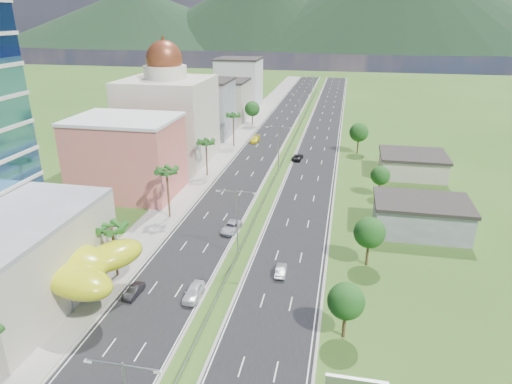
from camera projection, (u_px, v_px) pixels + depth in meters
The scene contains 34 objects.
ground at pixel (220, 296), 59.64m from camera, with size 500.00×500.00×0.00m, color #2D5119.
road_left at pixel (274, 131), 143.10m from camera, with size 11.00×260.00×0.04m, color black.
road_right at pixel (322, 133), 140.35m from camera, with size 11.00×260.00×0.04m, color black.
sidewalk_left at pixel (244, 129), 144.83m from camera, with size 7.00×260.00×0.12m, color gray.
median_guardrail at pixel (290, 145), 125.08m from camera, with size 0.10×216.06×0.76m.
streetlight_median_b at pixel (237, 217), 66.29m from camera, with size 6.04×0.25×11.00m.
streetlight_median_c at pixel (279, 145), 102.78m from camera, with size 6.04×0.25×11.00m.
streetlight_median_d at pixel (300, 107), 143.82m from camera, with size 6.04×0.25×11.00m.
streetlight_median_e at pixel (312, 86), 184.87m from camera, with size 6.04×0.25×11.00m.
lime_canopy at pixel (58, 262), 57.83m from camera, with size 18.00×15.00×7.40m.
pink_shophouse at pixel (127, 157), 91.21m from camera, with size 20.00×15.00×15.00m, color #D96659.
domed_building at pixel (168, 115), 110.78m from camera, with size 20.00×20.00×28.70m.
midrise_grey at pixel (204, 109), 134.63m from camera, with size 16.00×15.00×16.00m, color gray.
midrise_beige at pixel (223, 101), 155.24m from camera, with size 16.00×15.00×13.00m, color #B8AA98.
midrise_white at pixel (239, 84), 175.31m from camera, with size 16.00×15.00×18.00m, color silver.
shed_near at pixel (421, 218), 76.40m from camera, with size 15.00×10.00×5.00m, color gray.
shed_far at pixel (412, 165), 103.51m from camera, with size 14.00×12.00×4.40m, color #B8AA98.
palm_tree_b at pixel (112, 230), 61.72m from camera, with size 3.60×3.60×8.10m.
palm_tree_c at pixel (167, 173), 79.43m from camera, with size 3.60×3.60×9.60m.
palm_tree_d at pixel (206, 144), 100.76m from camera, with size 3.60×3.60×8.60m.
palm_tree_e at pixel (233, 117), 123.29m from camera, with size 3.60×3.60×9.40m.
leafy_tree_lfar at pixel (252, 109), 147.09m from camera, with size 4.90×4.90×8.05m.
leafy_tree_ra at pixel (346, 301), 50.40m from camera, with size 4.20×4.20×6.90m.
leafy_tree_rb at pixel (370, 233), 65.21m from camera, with size 4.55×4.55×7.47m.
leafy_tree_rc at pixel (380, 176), 90.49m from camera, with size 3.85×3.85×6.33m.
leafy_tree_rd at pixel (359, 132), 118.15m from camera, with size 4.90×4.90×8.05m.
mountain_ridge at pixel (397, 49), 459.10m from camera, with size 860.00×140.00×90.00m, color black, non-canonical shape.
car_white_near_left at pixel (194, 292), 58.94m from camera, with size 1.94×4.82×1.64m, color white.
car_dark_left at pixel (134, 291), 59.45m from camera, with size 1.34×3.85×1.27m, color black.
car_silver_mid_left at pixel (231, 227), 76.95m from camera, with size 2.43×5.28×1.47m, color #B4B5BC.
car_yellow_far_left at pixel (255, 139), 130.23m from camera, with size 2.14×5.27×1.53m, color yellow.
car_silver_right at pixel (281, 270), 64.26m from camera, with size 1.38×3.97×1.31m, color #A7AAAF.
car_dark_far_right at pixel (297, 157), 114.49m from camera, with size 2.31×5.01×1.39m, color black.
motorcycle at pixel (121, 295), 58.75m from camera, with size 0.53×1.75×1.12m, color black.
Camera 1 is at (14.58, -48.59, 34.51)m, focal length 32.00 mm.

